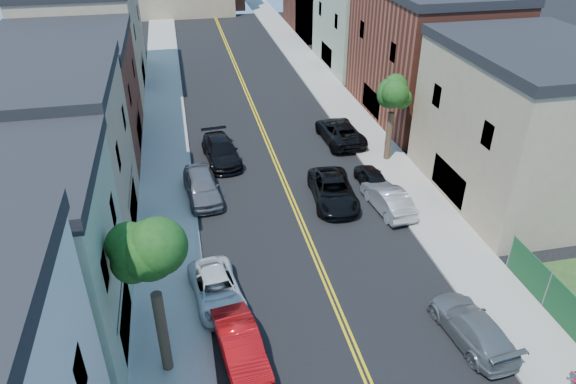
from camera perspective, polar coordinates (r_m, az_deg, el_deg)
sidewalk_left at (r=45.23m, az=-13.41°, el=7.25°), size 3.20×100.00×0.15m
sidewalk_right at (r=47.34m, az=6.19°, el=9.00°), size 3.20×100.00×0.15m
curb_left at (r=45.20m, az=-11.19°, el=7.50°), size 0.30×100.00×0.15m
curb_right at (r=46.85m, az=4.13°, el=8.86°), size 0.30×100.00×0.15m
bldg_left_tan_near at (r=30.71m, az=-25.55°, el=2.51°), size 9.00×10.00×9.00m
bldg_left_brick at (r=40.80m, az=-22.68°, el=9.06°), size 9.00×12.00×8.00m
bldg_left_tan_far at (r=53.82m, az=-20.82°, el=15.17°), size 9.00×16.00×9.50m
bldg_right_tan at (r=35.17m, az=24.25°, el=6.28°), size 9.00×12.00×9.00m
bldg_right_brick at (r=46.25m, az=14.76°, el=14.12°), size 9.00×14.00×10.00m
bldg_right_palegrn at (r=58.87m, az=8.70°, el=17.45°), size 9.00×12.00×8.50m
tree_left_mid at (r=19.21m, az=-14.98°, el=-5.12°), size 5.20×5.20×9.29m
tree_right_far at (r=36.63m, az=11.49°, el=11.46°), size 4.40×4.40×8.03m
red_sedan at (r=22.93m, az=-5.16°, el=-16.33°), size 2.23×4.79×1.52m
white_pickup at (r=25.74m, az=-7.72°, el=-10.47°), size 2.74×4.97×1.32m
grey_car_left at (r=33.61m, az=-9.32°, el=0.64°), size 2.45×5.21×1.72m
black_car_left at (r=38.01m, az=-7.27°, el=4.43°), size 2.76×5.66×1.59m
grey_car_right at (r=25.03m, az=19.36°, el=-13.62°), size 2.48×5.08×1.42m
black_car_right at (r=34.93m, az=9.07°, el=1.52°), size 1.67×3.92×1.32m
silver_car_right at (r=32.60m, az=10.80°, el=-0.74°), size 2.07×4.76×1.52m
dark_car_right_far at (r=40.95m, az=5.63°, el=6.56°), size 2.91×5.91×1.61m
black_suv_lane at (r=32.97m, az=4.92°, el=0.15°), size 3.03×5.74×1.54m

